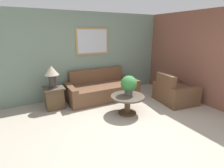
% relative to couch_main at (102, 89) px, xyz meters
% --- Properties ---
extents(ground_plane, '(20.00, 20.00, 0.00)m').
position_rel_couch_main_xyz_m(ground_plane, '(-0.17, -2.23, -0.28)').
color(ground_plane, gray).
extents(wall_back, '(7.07, 0.09, 2.60)m').
position_rel_couch_main_xyz_m(wall_back, '(-0.17, 0.53, 1.03)').
color(wall_back, slate).
rests_on(wall_back, ground_plane).
extents(wall_right, '(0.06, 4.73, 2.60)m').
position_rel_couch_main_xyz_m(wall_right, '(2.39, -0.86, 1.02)').
color(wall_right, brown).
rests_on(wall_right, ground_plane).
extents(couch_main, '(2.18, 1.00, 0.88)m').
position_rel_couch_main_xyz_m(couch_main, '(0.00, 0.00, 0.00)').
color(couch_main, brown).
rests_on(couch_main, ground_plane).
extents(armchair, '(1.05, 1.19, 0.88)m').
position_rel_couch_main_xyz_m(armchair, '(1.75, -1.32, 0.00)').
color(armchair, brown).
rests_on(armchair, ground_plane).
extents(coffee_table, '(0.85, 0.85, 0.48)m').
position_rel_couch_main_xyz_m(coffee_table, '(0.11, -1.29, 0.06)').
color(coffee_table, '#4C3823').
rests_on(coffee_table, ground_plane).
extents(side_table, '(0.54, 0.54, 0.59)m').
position_rel_couch_main_xyz_m(side_table, '(-1.46, -0.06, 0.02)').
color(side_table, '#4C3823').
rests_on(side_table, ground_plane).
extents(table_lamp, '(0.37, 0.37, 0.58)m').
position_rel_couch_main_xyz_m(table_lamp, '(-1.46, -0.06, 0.69)').
color(table_lamp, '#2D2823').
rests_on(table_lamp, side_table).
extents(potted_plant_on_table, '(0.40, 0.40, 0.50)m').
position_rel_couch_main_xyz_m(potted_plant_on_table, '(0.16, -1.25, 0.47)').
color(potted_plant_on_table, '#4C4742').
rests_on(potted_plant_on_table, coffee_table).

